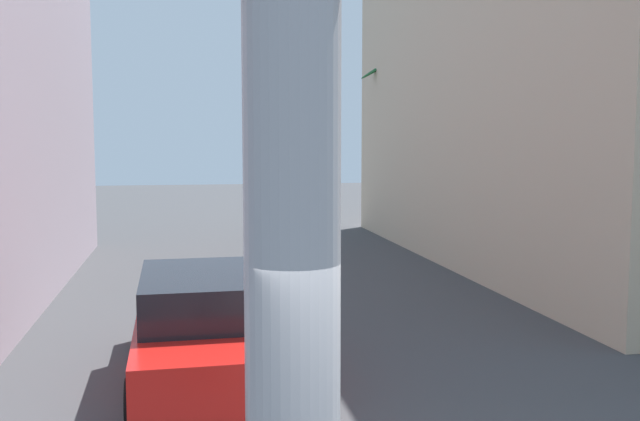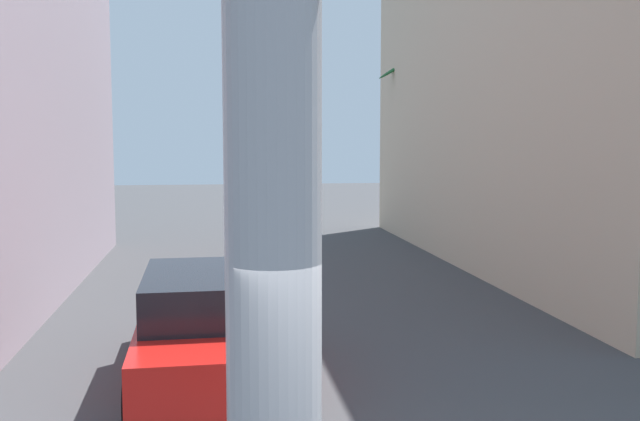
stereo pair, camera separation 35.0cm
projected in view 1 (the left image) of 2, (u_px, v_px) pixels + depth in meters
ground_plane at (269, 303)px, 15.10m from camera, size 83.73×83.73×0.00m
building_right at (565, 88)px, 20.17m from camera, size 7.61×17.74×9.84m
street_lamp at (634, 97)px, 11.23m from camera, size 2.78×0.28×6.71m
car_lead at (203, 329)px, 10.20m from camera, size 2.06×4.84×1.56m
palm_tree_far_right at (403, 126)px, 26.45m from camera, size 3.23×3.03×6.59m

